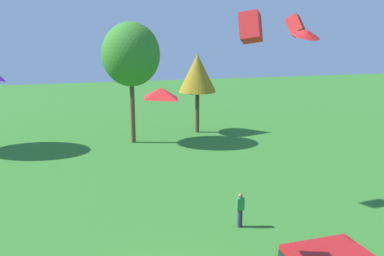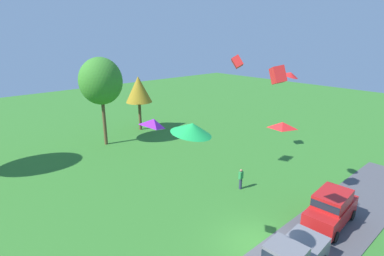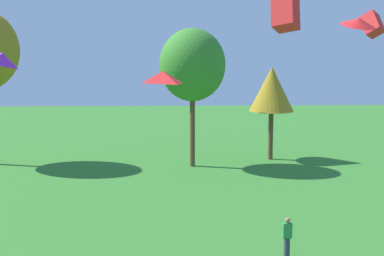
{
  "view_description": "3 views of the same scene",
  "coord_description": "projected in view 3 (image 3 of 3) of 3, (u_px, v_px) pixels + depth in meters",
  "views": [
    {
      "loc": [
        -2.33,
        -14.03,
        9.69
      ],
      "look_at": [
        2.54,
        5.99,
        4.76
      ],
      "focal_mm": 42.0,
      "sensor_mm": 36.0,
      "label": 1
    },
    {
      "loc": [
        -12.65,
        -8.58,
        11.8
      ],
      "look_at": [
        0.26,
        5.78,
        5.8
      ],
      "focal_mm": 28.0,
      "sensor_mm": 36.0,
      "label": 2
    },
    {
      "loc": [
        0.17,
        -15.42,
        8.47
      ],
      "look_at": [
        0.84,
        5.05,
        5.3
      ],
      "focal_mm": 50.0,
      "sensor_mm": 36.0,
      "label": 3
    }
  ],
  "objects": [
    {
      "name": "tree_lone_near",
      "position": [
        272.0,
        90.0,
        39.4
      ],
      "size": [
        3.29,
        3.29,
        6.94
      ],
      "color": "brown",
      "rests_on": "ground"
    },
    {
      "name": "kite_box_high_right",
      "position": [
        372.0,
        24.0,
        24.96
      ],
      "size": [
        1.17,
        1.4,
        1.39
      ],
      "primitive_type": "cube",
      "rotation": [
        -0.55,
        0.3,
        0.75
      ],
      "color": "red"
    },
    {
      "name": "kite_diamond_mid_center",
      "position": [
        163.0,
        77.0,
        14.16
      ],
      "size": [
        1.34,
        1.39,
        0.35
      ],
      "primitive_type": "pyramid",
      "rotation": [
        0.03,
        0.0,
        2.12
      ],
      "color": "red"
    },
    {
      "name": "person_on_lawn",
      "position": [
        287.0,
        238.0,
        21.32
      ],
      "size": [
        0.36,
        0.24,
        1.71
      ],
      "color": "#2D334C",
      "rests_on": "ground"
    },
    {
      "name": "kite_diamond_over_trees",
      "position": [
        3.0,
        58.0,
        17.17
      ],
      "size": [
        1.19,
        1.06,
        0.62
      ],
      "primitive_type": "pyramid",
      "rotation": [
        -0.29,
        0.0,
        4.45
      ],
      "color": "purple"
    },
    {
      "name": "tree_far_left",
      "position": [
        192.0,
        65.0,
        36.8
      ],
      "size": [
        4.57,
        4.57,
        9.66
      ],
      "color": "brown",
      "rests_on": "ground"
    },
    {
      "name": "kite_box_trailing_tail",
      "position": [
        285.0,
        13.0,
        16.84
      ],
      "size": [
        1.0,
        1.27,
        1.27
      ],
      "primitive_type": "cube",
      "rotation": [
        -0.17,
        0.3,
        0.99
      ],
      "color": "red"
    },
    {
      "name": "kite_delta_low_drifter",
      "position": [
        359.0,
        22.0,
        17.59
      ],
      "size": [
        1.43,
        1.45,
        0.58
      ],
      "primitive_type": "cone",
      "rotation": [
        -0.28,
        0.0,
        3.43
      ],
      "color": "red"
    }
  ]
}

